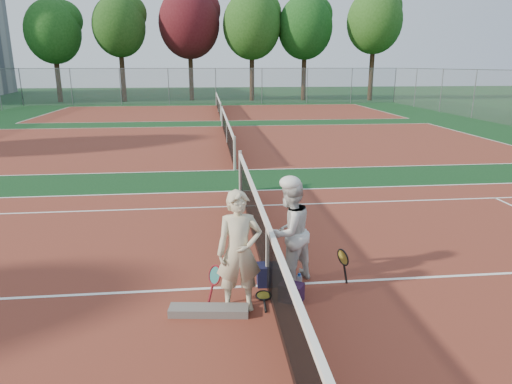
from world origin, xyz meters
TOP-DOWN VIEW (x-y plane):
  - ground at (0.00, 0.00)m, footprint 130.00×130.00m
  - court_main at (0.00, 0.00)m, footprint 23.77×10.97m
  - court_far_a at (0.00, 13.50)m, footprint 23.77×10.97m
  - court_far_b at (0.00, 27.00)m, footprint 23.77×10.97m
  - net_main at (0.00, 0.00)m, footprint 0.10×10.98m
  - net_far_a at (0.00, 13.50)m, footprint 0.10×10.98m
  - net_far_b at (0.00, 27.00)m, footprint 0.10×10.98m
  - fence_back at (0.00, 34.00)m, footprint 32.00×0.06m
  - player_a at (-0.47, -0.62)m, footprint 0.63×0.42m
  - player_b at (0.35, 0.13)m, footprint 1.00×0.97m
  - racket_red at (-0.80, -0.48)m, footprint 0.33×0.34m
  - racket_black_held at (1.14, -0.10)m, footprint 0.27×0.32m
  - racket_spare at (-0.10, -0.33)m, footprint 0.30×0.61m
  - sports_bag_navy at (0.06, 0.05)m, footprint 0.42×0.30m
  - sports_bag_purple at (0.28, -0.50)m, footprint 0.40×0.36m
  - net_cover_canvas at (-0.90, -0.75)m, footprint 1.10×0.38m
  - water_bottle at (0.43, -0.33)m, footprint 0.09×0.09m
  - tree_back_0 at (-14.10, 37.74)m, footprint 4.79×4.79m
  - tree_back_1 at (-8.36, 37.65)m, footprint 4.65×4.65m
  - tree_back_maroon at (-2.21, 38.53)m, footprint 5.57×5.57m
  - tree_back_3 at (3.48, 37.54)m, footprint 5.28×5.28m
  - tree_back_4 at (8.42, 37.55)m, footprint 5.03×5.03m
  - tree_back_5 at (14.74, 36.78)m, footprint 5.05×5.05m

SIDE VIEW (x-z plane):
  - ground at x=0.00m, z-range 0.00..0.00m
  - court_main at x=0.00m, z-range 0.00..0.01m
  - court_far_a at x=0.00m, z-range 0.00..0.01m
  - court_far_b at x=0.00m, z-range 0.00..0.01m
  - racket_spare at x=-0.10m, z-range 0.00..0.03m
  - net_cover_canvas at x=-0.90m, z-range 0.00..0.11m
  - sports_bag_purple at x=0.28m, z-range 0.00..0.27m
  - water_bottle at x=0.43m, z-range 0.00..0.30m
  - sports_bag_navy at x=0.06m, z-range 0.00..0.32m
  - racket_red at x=-0.80m, z-range 0.00..0.58m
  - racket_black_held at x=1.14m, z-range 0.00..0.59m
  - net_main at x=0.00m, z-range 0.00..1.02m
  - net_far_a at x=0.00m, z-range 0.00..1.02m
  - net_far_b at x=0.00m, z-range 0.00..1.02m
  - player_b at x=0.35m, z-range 0.00..1.63m
  - player_a at x=-0.47m, z-range 0.00..1.69m
  - fence_back at x=0.00m, z-range 0.00..3.00m
  - tree_back_0 at x=-14.10m, z-range 1.64..10.47m
  - tree_back_1 at x=-8.36m, z-range 1.92..11.17m
  - tree_back_4 at x=8.42m, z-range 1.83..11.33m
  - tree_back_3 at x=3.48m, z-range 1.82..11.60m
  - tree_back_maroon at x=-2.21m, z-range 1.86..12.04m
  - tree_back_5 at x=14.74m, z-range 2.08..12.11m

